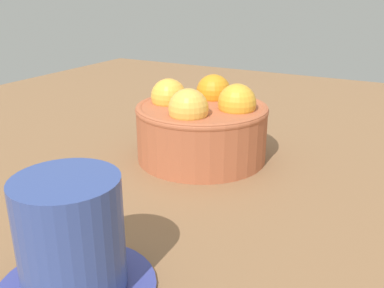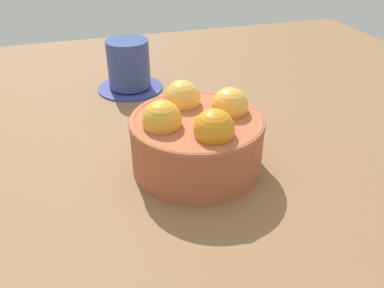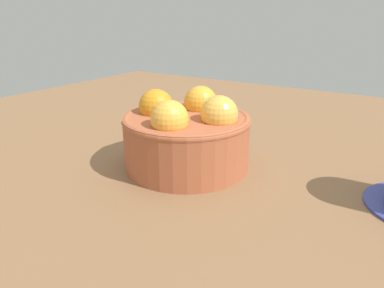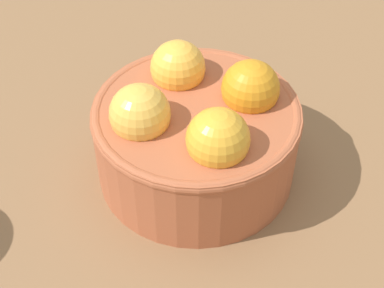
# 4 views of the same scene
# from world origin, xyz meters

# --- Properties ---
(ground_plane) EXTENTS (1.18, 1.19, 0.05)m
(ground_plane) POSITION_xyz_m (0.00, 0.00, -0.02)
(ground_plane) COLOR brown
(terracotta_bowl) EXTENTS (0.16, 0.16, 0.10)m
(terracotta_bowl) POSITION_xyz_m (0.00, -0.00, 0.04)
(terracotta_bowl) COLOR #AD5938
(terracotta_bowl) RESTS_ON ground_plane
(coffee_cup) EXTENTS (0.11, 0.11, 0.09)m
(coffee_cup) POSITION_xyz_m (0.04, -0.27, 0.04)
(coffee_cup) COLOR #363E8D
(coffee_cup) RESTS_ON ground_plane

